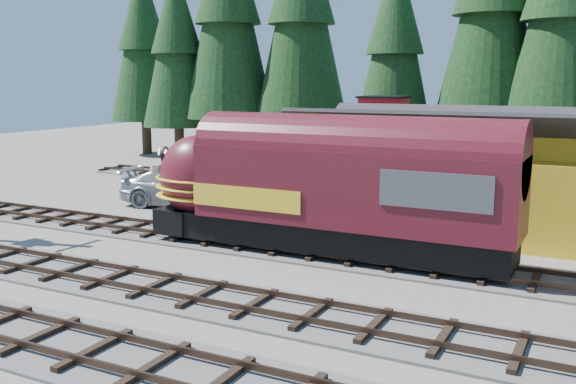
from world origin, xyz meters
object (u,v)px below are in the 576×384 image
at_px(depot, 447,162).
at_px(pickup_truck_a, 238,202).
at_px(caboose, 368,148).
at_px(pickup_truck_b, 185,188).
at_px(locomotive, 313,193).

distance_m(depot, pickup_truck_a, 9.58).
bearing_deg(caboose, pickup_truck_b, -128.07).
height_order(locomotive, caboose, caboose).
relative_size(depot, pickup_truck_a, 2.11).
bearing_deg(pickup_truck_a, depot, -73.85).
relative_size(locomotive, pickup_truck_b, 2.16).
relative_size(pickup_truck_a, pickup_truck_b, 0.90).
distance_m(depot, pickup_truck_b, 13.35).
bearing_deg(depot, locomotive, -117.35).
height_order(depot, pickup_truck_b, depot).
xyz_separation_m(depot, locomotive, (-3.36, -6.50, -0.63)).
bearing_deg(locomotive, depot, 62.65).
height_order(depot, caboose, caboose).
relative_size(locomotive, caboose, 1.48).
bearing_deg(pickup_truck_a, caboose, -14.76).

